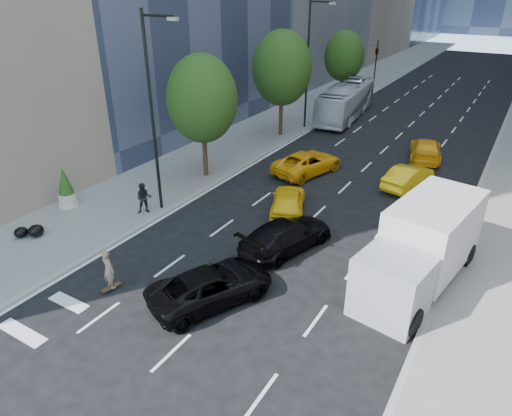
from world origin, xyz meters
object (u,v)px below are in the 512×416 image
Objects in this scene: box_truck at (422,247)px; planter_shrub at (66,188)px; city_bus at (346,101)px; skateboarder at (109,272)px; black_sedan_lincoln at (211,286)px; black_sedan_mercedes at (286,235)px.

box_truck is 3.31× the size of planter_shrub.
city_bus is at bearing 127.22° from box_truck.
black_sedan_lincoln is (3.91, 1.52, -0.16)m from skateboarder.
black_sedan_lincoln is 2.21× the size of planter_shrub.
skateboarder is 0.16× the size of city_bus.
box_truck is (5.87, 0.39, 1.00)m from black_sedan_mercedes.
box_truck reaches higher than black_sedan_lincoln.
black_sedan_lincoln is 0.99× the size of black_sedan_mercedes.
box_truck is (10.48, 6.84, 0.88)m from skateboarder.
planter_shrub is at bearing 12.51° from black_sedan_lincoln.
black_sedan_mercedes is at bearing -166.69° from box_truck.
skateboarder reaches higher than black_sedan_mercedes.
box_truck is at bearing -136.06° from skateboarder.
black_sedan_lincoln is 8.51m from box_truck.
black_sedan_mercedes is at bearing -73.13° from black_sedan_lincoln.
planter_shrub reaches higher than skateboarder.
black_sedan_mercedes is 12.44m from planter_shrub.
skateboarder is 12.54m from box_truck.
black_sedan_mercedes is at bearing -114.74° from skateboarder.
planter_shrub is (-18.07, -2.78, -0.51)m from box_truck.
black_sedan_mercedes is 2.22× the size of planter_shrub.
box_truck reaches higher than black_sedan_mercedes.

